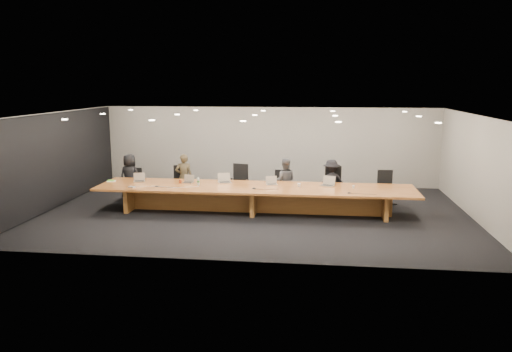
{
  "coord_description": "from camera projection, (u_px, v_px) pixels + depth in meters",
  "views": [
    {
      "loc": [
        1.71,
        -13.74,
        3.65
      ],
      "look_at": [
        0.0,
        0.3,
        1.0
      ],
      "focal_mm": 35.0,
      "sensor_mm": 36.0,
      "label": 1
    }
  ],
  "objects": [
    {
      "name": "laptop_a",
      "position": [
        139.0,
        177.0,
        14.84
      ],
      "size": [
        0.39,
        0.33,
        0.26
      ],
      "primitive_type": null,
      "rotation": [
        0.0,
        0.0,
        0.3
      ],
      "color": "tan",
      "rests_on": "conference_table"
    },
    {
      "name": "laptop_d",
      "position": [
        272.0,
        181.0,
        14.37
      ],
      "size": [
        0.37,
        0.3,
        0.25
      ],
      "primitive_type": null,
      "rotation": [
        0.0,
        0.0,
        0.26
      ],
      "color": "#C7B298",
      "rests_on": "conference_table"
    },
    {
      "name": "av_box",
      "position": [
        132.0,
        187.0,
        14.02
      ],
      "size": [
        0.21,
        0.19,
        0.03
      ],
      "primitive_type": "cube",
      "rotation": [
        0.0,
        0.0,
        -0.32
      ],
      "color": "#ABABB0",
      "rests_on": "conference_table"
    },
    {
      "name": "chair_right",
      "position": [
        333.0,
        185.0,
        15.08
      ],
      "size": [
        0.63,
        0.63,
        1.19
      ],
      "primitive_type": null,
      "rotation": [
        0.0,
        0.0,
        -0.04
      ],
      "color": "black",
      "rests_on": "ground"
    },
    {
      "name": "ground",
      "position": [
        255.0,
        212.0,
        14.28
      ],
      "size": [
        12.0,
        12.0,
        0.0
      ],
      "primitive_type": "plane",
      "color": "black",
      "rests_on": "ground"
    },
    {
      "name": "chair_far_left",
      "position": [
        135.0,
        184.0,
        15.81
      ],
      "size": [
        0.58,
        0.58,
        1.0
      ],
      "primitive_type": null,
      "rotation": [
        0.0,
        0.0,
        0.16
      ],
      "color": "black",
      "rests_on": "ground"
    },
    {
      "name": "conference_table",
      "position": [
        255.0,
        194.0,
        14.19
      ],
      "size": [
        9.0,
        1.8,
        0.75
      ],
      "color": "brown",
      "rests_on": "ground"
    },
    {
      "name": "lime_gadget",
      "position": [
        111.0,
        180.0,
        14.88
      ],
      "size": [
        0.19,
        0.12,
        0.03
      ],
      "primitive_type": "cube",
      "rotation": [
        0.0,
        0.0,
        0.07
      ],
      "color": "#5ABB32",
      "rests_on": "notepad"
    },
    {
      "name": "chair_left",
      "position": [
        182.0,
        183.0,
        15.72
      ],
      "size": [
        0.72,
        0.72,
        1.1
      ],
      "primitive_type": null,
      "rotation": [
        0.0,
        0.0,
        0.35
      ],
      "color": "black",
      "rests_on": "ground"
    },
    {
      "name": "person_c",
      "position": [
        285.0,
        181.0,
        15.27
      ],
      "size": [
        0.68,
        0.53,
        1.39
      ],
      "primitive_type": "imported",
      "rotation": [
        0.0,
        0.0,
        3.15
      ],
      "color": "#4C4D4F",
      "rests_on": "ground"
    },
    {
      "name": "person_b",
      "position": [
        184.0,
        177.0,
        15.67
      ],
      "size": [
        0.61,
        0.48,
        1.47
      ],
      "primitive_type": "imported",
      "rotation": [
        0.0,
        0.0,
        3.41
      ],
      "color": "#3B3320",
      "rests_on": "ground"
    },
    {
      "name": "amber_mug",
      "position": [
        180.0,
        181.0,
        14.62
      ],
      "size": [
        0.1,
        0.1,
        0.1
      ],
      "primitive_type": "cylinder",
      "rotation": [
        0.0,
        0.0,
        0.2
      ],
      "color": "maroon",
      "rests_on": "conference_table"
    },
    {
      "name": "chair_mid_right",
      "position": [
        281.0,
        186.0,
        15.4
      ],
      "size": [
        0.55,
        0.55,
        1.01
      ],
      "primitive_type": null,
      "rotation": [
        0.0,
        0.0,
        -0.08
      ],
      "color": "black",
      "rests_on": "ground"
    },
    {
      "name": "mic_right",
      "position": [
        349.0,
        193.0,
        13.29
      ],
      "size": [
        0.12,
        0.12,
        0.03
      ],
      "primitive_type": "cone",
      "rotation": [
        0.0,
        0.0,
        0.06
      ],
      "color": "black",
      "rests_on": "conference_table"
    },
    {
      "name": "left_wall_panel",
      "position": [
        56.0,
        161.0,
        14.74
      ],
      "size": [
        0.08,
        7.84,
        2.74
      ],
      "primitive_type": "cube",
      "color": "black",
      "rests_on": "ground"
    },
    {
      "name": "mic_left",
      "position": [
        157.0,
        186.0,
        14.13
      ],
      "size": [
        0.13,
        0.13,
        0.03
      ],
      "primitive_type": "cone",
      "rotation": [
        0.0,
        0.0,
        -0.32
      ],
      "color": "black",
      "rests_on": "conference_table"
    },
    {
      "name": "laptop_c",
      "position": [
        225.0,
        178.0,
        14.64
      ],
      "size": [
        0.44,
        0.38,
        0.29
      ],
      "primitive_type": null,
      "rotation": [
        0.0,
        0.0,
        0.36
      ],
      "color": "#BDAB91",
      "rests_on": "conference_table"
    },
    {
      "name": "paper_cup_far",
      "position": [
        353.0,
        187.0,
        13.92
      ],
      "size": [
        0.07,
        0.07,
        0.08
      ],
      "primitive_type": "cone",
      "rotation": [
        0.0,
        0.0,
        -0.06
      ],
      "color": "silver",
      "rests_on": "conference_table"
    },
    {
      "name": "back_wall",
      "position": [
        268.0,
        146.0,
        17.93
      ],
      "size": [
        12.0,
        0.02,
        2.8
      ],
      "primitive_type": "cube",
      "color": "#BBB4AA",
      "rests_on": "ground"
    },
    {
      "name": "notepad",
      "position": [
        111.0,
        181.0,
        14.88
      ],
      "size": [
        0.29,
        0.25,
        0.01
      ],
      "primitive_type": "cube",
      "rotation": [
        0.0,
        0.0,
        0.25
      ],
      "color": "white",
      "rests_on": "conference_table"
    },
    {
      "name": "laptop_b",
      "position": [
        188.0,
        179.0,
        14.66
      ],
      "size": [
        0.33,
        0.26,
        0.24
      ],
      "primitive_type": null,
      "rotation": [
        0.0,
        0.0,
        -0.14
      ],
      "color": "tan",
      "rests_on": "conference_table"
    },
    {
      "name": "mic_center",
      "position": [
        254.0,
        188.0,
        13.87
      ],
      "size": [
        0.16,
        0.16,
        0.03
      ],
      "primitive_type": "cone",
      "rotation": [
        0.0,
        0.0,
        0.41
      ],
      "color": "black",
      "rests_on": "conference_table"
    },
    {
      "name": "person_d",
      "position": [
        331.0,
        182.0,
        15.01
      ],
      "size": [
        1.02,
        0.78,
        1.39
      ],
      "primitive_type": "imported",
      "rotation": [
        0.0,
        0.0,
        3.48
      ],
      "color": "black",
      "rests_on": "ground"
    },
    {
      "name": "paper_cup_near",
      "position": [
        299.0,
        185.0,
        14.09
      ],
      "size": [
        0.11,
        0.11,
        0.1
      ],
      "primitive_type": "cone",
      "rotation": [
        0.0,
        0.0,
        0.33
      ],
      "color": "silver",
      "rests_on": "conference_table"
    },
    {
      "name": "chair_mid_left",
      "position": [
        238.0,
        182.0,
        15.57
      ],
      "size": [
        0.71,
        0.71,
        1.17
      ],
      "primitive_type": null,
      "rotation": [
        0.0,
        0.0,
        -0.23
      ],
      "color": "black",
      "rests_on": "ground"
    },
    {
      "name": "water_bottle",
      "position": [
        198.0,
        182.0,
        14.32
      ],
      "size": [
        0.07,
        0.07,
        0.22
      ],
      "primitive_type": "cylinder",
      "rotation": [
        0.0,
        0.0,
        0.0
      ],
      "color": "#B2C2BC",
      "rests_on": "conference_table"
    },
    {
      "name": "chair_far_right",
      "position": [
        386.0,
        188.0,
        14.98
      ],
      "size": [
        0.58,
        0.58,
        1.08
      ],
      "primitive_type": null,
      "rotation": [
        0.0,
        0.0,
        0.07
      ],
      "color": "black",
      "rests_on": "ground"
    },
    {
      "name": "person_a",
      "position": [
        130.0,
        177.0,
        15.78
      ],
      "size": [
        0.77,
        0.57,
        1.45
      ],
      "primitive_type": "imported",
      "rotation": [
        0.0,
        0.0,
        2.98
      ],
      "color": "black",
      "rests_on": "ground"
    },
    {
      "name": "laptop_e",
      "position": [
        327.0,
        181.0,
        14.2
      ],
      "size": [
        0.44,
        0.39,
        0.29
      ],
      "primitive_type": null,
      "rotation": [
        0.0,
        0.0,
        -0.42
      ],
      "color": "tan",
      "rests_on": "conference_table"
    }
  ]
}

